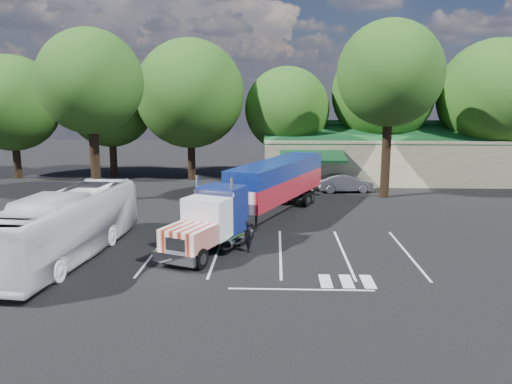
{
  "coord_description": "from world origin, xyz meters",
  "views": [
    {
      "loc": [
        2.9,
        -30.37,
        7.78
      ],
      "look_at": [
        1.73,
        -0.24,
        2.0
      ],
      "focal_mm": 35.0,
      "sensor_mm": 36.0,
      "label": 1
    }
  ],
  "objects_px": {
    "woman": "(249,236)",
    "bicycle": "(310,198)",
    "semi_truck": "(263,189)",
    "tour_bus": "(66,226)",
    "silver_sedan": "(345,183)"
  },
  "relations": [
    {
      "from": "silver_sedan",
      "to": "semi_truck",
      "type": "bearing_deg",
      "value": 141.28
    },
    {
      "from": "bicycle",
      "to": "silver_sedan",
      "type": "xyz_separation_m",
      "value": [
        3.2,
        4.93,
        0.28
      ]
    },
    {
      "from": "bicycle",
      "to": "tour_bus",
      "type": "height_order",
      "value": "tour_bus"
    },
    {
      "from": "silver_sedan",
      "to": "tour_bus",
      "type": "bearing_deg",
      "value": 131.71
    },
    {
      "from": "bicycle",
      "to": "tour_bus",
      "type": "bearing_deg",
      "value": -127.31
    },
    {
      "from": "semi_truck",
      "to": "woman",
      "type": "bearing_deg",
      "value": -72.67
    },
    {
      "from": "woman",
      "to": "silver_sedan",
      "type": "bearing_deg",
      "value": -39.9
    },
    {
      "from": "semi_truck",
      "to": "bicycle",
      "type": "xyz_separation_m",
      "value": [
        3.31,
        5.5,
        -1.67
      ]
    },
    {
      "from": "bicycle",
      "to": "tour_bus",
      "type": "distance_m",
      "value": 18.2
    },
    {
      "from": "silver_sedan",
      "to": "woman",
      "type": "bearing_deg",
      "value": 150.0
    },
    {
      "from": "semi_truck",
      "to": "woman",
      "type": "height_order",
      "value": "semi_truck"
    },
    {
      "from": "bicycle",
      "to": "silver_sedan",
      "type": "height_order",
      "value": "silver_sedan"
    },
    {
      "from": "semi_truck",
      "to": "tour_bus",
      "type": "height_order",
      "value": "semi_truck"
    },
    {
      "from": "woman",
      "to": "bicycle",
      "type": "bearing_deg",
      "value": -35.24
    },
    {
      "from": "semi_truck",
      "to": "bicycle",
      "type": "height_order",
      "value": "semi_truck"
    }
  ]
}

